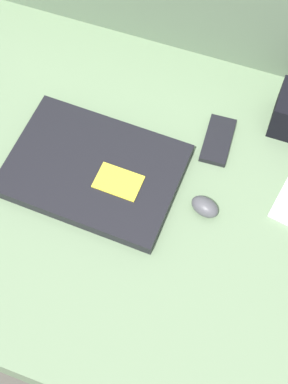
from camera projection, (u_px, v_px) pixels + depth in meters
ground_plane at (144, 227)px, 1.20m from camera, size 8.00×8.00×0.00m
couch_seat at (144, 213)px, 1.13m from camera, size 1.18×0.78×0.15m
laptop at (94, 170)px, 1.07m from camera, size 0.35×0.25×0.03m
computer_mouse at (205, 207)px, 1.03m from camera, size 0.07×0.05×0.03m
phone_silver at (218, 140)px, 1.12m from camera, size 0.06×0.12×0.01m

